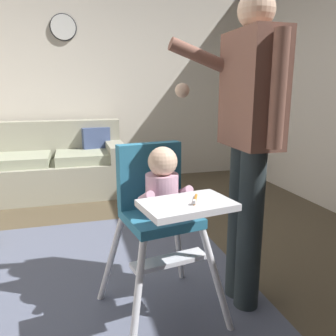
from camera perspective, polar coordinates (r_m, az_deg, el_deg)
The scene contains 7 objects.
ground at distance 2.44m, azimuth -9.38°, elevation -19.03°, with size 6.32×6.87×0.10m, color brown.
wall_far at distance 4.73m, azimuth -13.95°, elevation 14.53°, with size 5.52×0.06×2.77m, color beige.
area_rug at distance 2.10m, azimuth -12.57°, elevation -23.30°, with size 2.05×2.85×0.01m, color slate.
couch at distance 4.30m, azimuth -18.63°, elevation 0.28°, with size 1.67×0.86×0.86m.
high_chair at distance 1.77m, azimuth -1.30°, elevation -5.46°, with size 0.69×0.79×0.97m.
adult_standing at distance 1.88m, azimuth 13.45°, elevation 4.76°, with size 0.51×0.50×1.72m.
wall_clock at distance 4.74m, azimuth -17.30°, elevation 21.78°, with size 0.33×0.04×0.33m.
Camera 1 is at (-0.19, -2.06, 1.24)m, focal length 36.04 mm.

